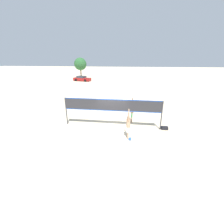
# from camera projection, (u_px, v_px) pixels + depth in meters

# --- Properties ---
(ground_plane) EXTENTS (200.00, 200.00, 0.00)m
(ground_plane) POSITION_uv_depth(u_px,v_px,m) (112.00, 127.00, 13.15)
(ground_plane) COLOR beige
(volleyball_net) EXTENTS (8.27, 0.09, 2.48)m
(volleyball_net) POSITION_uv_depth(u_px,v_px,m) (112.00, 107.00, 12.53)
(volleyball_net) COLOR #38383D
(volleyball_net) RESTS_ON ground_plane
(player_spiker) EXTENTS (0.28, 0.71, 2.21)m
(player_spiker) POSITION_uv_depth(u_px,v_px,m) (128.00, 124.00, 10.88)
(player_spiker) COLOR tan
(player_spiker) RESTS_ON ground_plane
(player_blocker) EXTENTS (0.28, 0.72, 2.27)m
(player_blocker) POSITION_uv_depth(u_px,v_px,m) (132.00, 110.00, 13.72)
(player_blocker) COLOR #8C664C
(player_blocker) RESTS_ON ground_plane
(volleyball) EXTENTS (0.22, 0.22, 0.22)m
(volleyball) POSITION_uv_depth(u_px,v_px,m) (130.00, 139.00, 10.93)
(volleyball) COLOR blue
(volleyball) RESTS_ON ground_plane
(gear_bag) EXTENTS (0.54, 0.32, 0.25)m
(gear_bag) POSITION_uv_depth(u_px,v_px,m) (164.00, 128.00, 12.60)
(gear_bag) COLOR black
(gear_bag) RESTS_ON ground_plane
(parked_car_near) EXTENTS (4.82, 2.73, 1.32)m
(parked_car_near) POSITION_uv_depth(u_px,v_px,m) (82.00, 79.00, 39.45)
(parked_car_near) COLOR maroon
(parked_car_near) RESTS_ON ground_plane
(tree_left_cluster) EXTENTS (3.70, 3.70, 5.90)m
(tree_left_cluster) POSITION_uv_depth(u_px,v_px,m) (80.00, 64.00, 45.40)
(tree_left_cluster) COLOR brown
(tree_left_cluster) RESTS_ON ground_plane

